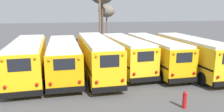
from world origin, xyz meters
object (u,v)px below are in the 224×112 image
at_px(school_bus_3, 125,53).
at_px(school_bus_4, 154,52).
at_px(school_bus_0, 29,59).
at_px(school_bus_5, 190,54).
at_px(school_bus_2, 97,55).
at_px(bare_tree_1, 107,11).
at_px(utility_pole, 100,18).
at_px(fire_hydrant, 185,100).
at_px(school_bus_1, 64,58).

distance_m(school_bus_3, school_bus_4, 2.84).
relative_size(school_bus_0, school_bus_5, 0.99).
relative_size(school_bus_2, school_bus_5, 1.06).
distance_m(school_bus_4, bare_tree_1, 19.05).
relative_size(school_bus_2, utility_pole, 1.23).
bearing_deg(school_bus_0, fire_hydrant, -39.32).
distance_m(school_bus_5, fire_hydrant, 8.23).
relative_size(school_bus_1, school_bus_5, 1.00).
relative_size(school_bus_3, utility_pole, 1.11).
bearing_deg(school_bus_1, bare_tree_1, 68.24).
bearing_deg(school_bus_2, school_bus_4, 5.89).
bearing_deg(utility_pole, school_bus_5, -66.42).
distance_m(school_bus_3, school_bus_5, 5.96).
bearing_deg(utility_pole, school_bus_4, -75.32).
relative_size(school_bus_2, fire_hydrant, 10.25).
height_order(school_bus_1, school_bus_4, school_bus_4).
bearing_deg(utility_pole, bare_tree_1, 70.48).
relative_size(school_bus_1, bare_tree_1, 1.53).
bearing_deg(school_bus_3, fire_hydrant, -82.41).
distance_m(school_bus_1, bare_tree_1, 20.84).
height_order(school_bus_0, fire_hydrant, school_bus_0).
distance_m(school_bus_1, fire_hydrant, 10.58).
bearing_deg(school_bus_4, bare_tree_1, 92.72).
bearing_deg(bare_tree_1, school_bus_0, -118.55).
distance_m(school_bus_2, bare_tree_1, 20.15).
relative_size(school_bus_3, school_bus_5, 0.95).
xyz_separation_m(school_bus_4, school_bus_5, (2.83, -1.62, 0.07)).
bearing_deg(school_bus_2, school_bus_5, -6.97).
bearing_deg(school_bus_4, school_bus_0, -177.43).
bearing_deg(school_bus_3, school_bus_1, -173.67).
xyz_separation_m(utility_pole, fire_hydrant, (1.51, -20.57, -3.93)).
distance_m(school_bus_4, utility_pole, 12.88).
distance_m(school_bus_0, school_bus_1, 2.83).
bearing_deg(utility_pole, school_bus_2, -100.96).
bearing_deg(bare_tree_1, utility_pole, -109.52).
bearing_deg(school_bus_5, school_bus_0, 175.49).
relative_size(school_bus_4, bare_tree_1, 1.63).
bearing_deg(fire_hydrant, school_bus_1, 130.35).
bearing_deg(school_bus_4, school_bus_3, 175.12).
xyz_separation_m(school_bus_4, fire_hydrant, (-1.68, -8.40, -1.14)).
bearing_deg(school_bus_2, school_bus_3, 16.27).
relative_size(school_bus_4, utility_pole, 1.23).
xyz_separation_m(utility_pole, bare_tree_1, (2.30, 6.49, 0.93)).
height_order(school_bus_2, school_bus_4, school_bus_2).
bearing_deg(school_bus_5, bare_tree_1, 100.38).
relative_size(school_bus_0, school_bus_1, 0.99).
height_order(school_bus_5, fire_hydrant, school_bus_5).
bearing_deg(school_bus_0, school_bus_5, -4.51).
xyz_separation_m(school_bus_2, school_bus_4, (5.66, 0.58, -0.11)).
distance_m(school_bus_3, bare_tree_1, 18.89).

